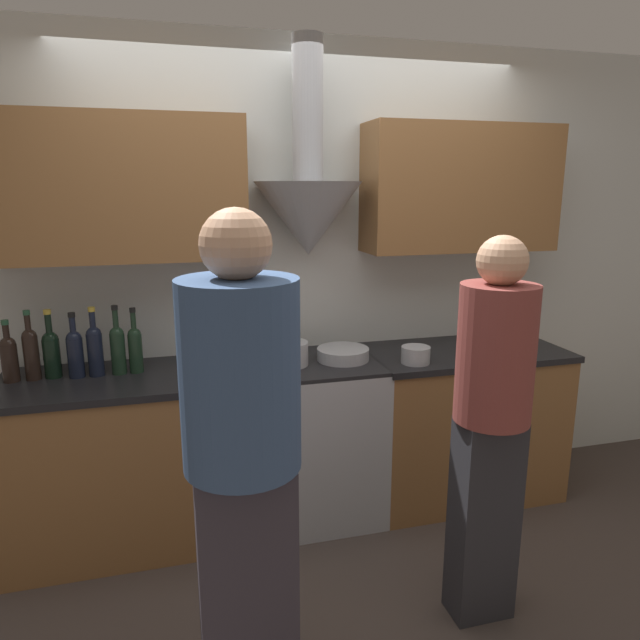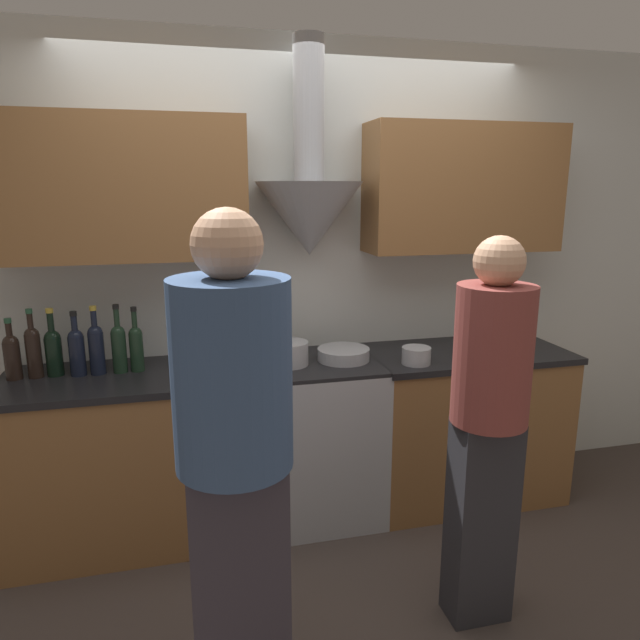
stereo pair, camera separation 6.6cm
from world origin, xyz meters
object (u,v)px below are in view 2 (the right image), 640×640
object	(u,v)px
wine_bottle_4	(96,347)
orange_fruit	(503,338)
stock_pot	(289,353)
saucepan	(416,356)
wine_bottle_6	(136,346)
person_foreground_left	(235,454)
stove_range	(316,437)
wine_bottle_1	(33,349)
wine_bottle_0	(12,354)
wine_bottle_2	(53,349)
person_foreground_right	(488,417)
wine_bottle_5	(119,346)
wine_bottle_3	(77,350)
mixing_bowl	(343,354)

from	to	relation	value
wine_bottle_4	orange_fruit	distance (m)	2.28
stock_pot	saucepan	size ratio (longest dim) A/B	1.35
wine_bottle_6	person_foreground_left	world-z (taller)	person_foreground_left
stove_range	wine_bottle_4	xyz separation A→B (m)	(-1.11, 0.05, 0.58)
wine_bottle_1	wine_bottle_0	bearing A→B (deg)	-176.91
saucepan	wine_bottle_2	bearing A→B (deg)	172.21
orange_fruit	wine_bottle_4	bearing A→B (deg)	-179.22
orange_fruit	person_foreground_right	size ratio (longest dim) A/B	0.04
wine_bottle_4	wine_bottle_5	distance (m)	0.11
wine_bottle_1	stock_pot	bearing A→B (deg)	-4.30
wine_bottle_3	saucepan	bearing A→B (deg)	-7.41
person_foreground_right	saucepan	bearing A→B (deg)	88.34
wine_bottle_0	orange_fruit	distance (m)	2.67
wine_bottle_1	stock_pot	world-z (taller)	wine_bottle_1
stock_pot	orange_fruit	size ratio (longest dim) A/B	2.90
wine_bottle_6	person_foreground_right	bearing A→B (deg)	-35.66
wine_bottle_1	saucepan	world-z (taller)	wine_bottle_1
wine_bottle_5	orange_fruit	world-z (taller)	wine_bottle_5
wine_bottle_5	stock_pot	bearing A→B (deg)	-5.37
wine_bottle_5	orange_fruit	distance (m)	2.18
wine_bottle_0	wine_bottle_3	size ratio (longest dim) A/B	0.93
wine_bottle_1	wine_bottle_2	size ratio (longest dim) A/B	1.01
wine_bottle_3	wine_bottle_5	size ratio (longest dim) A/B	0.93
stock_pot	orange_fruit	distance (m)	1.33
orange_fruit	person_foreground_right	distance (m)	1.24
stove_range	wine_bottle_5	world-z (taller)	wine_bottle_5
orange_fruit	wine_bottle_6	bearing A→B (deg)	-179.22
wine_bottle_2	mixing_bowl	bearing A→B (deg)	-3.63
person_foreground_left	person_foreground_right	size ratio (longest dim) A/B	1.07
orange_fruit	saucepan	world-z (taller)	saucepan
wine_bottle_4	person_foreground_left	world-z (taller)	person_foreground_left
wine_bottle_4	person_foreground_left	xyz separation A→B (m)	(0.57, -1.20, -0.07)
wine_bottle_3	wine_bottle_6	world-z (taller)	wine_bottle_6
wine_bottle_4	person_foreground_right	distance (m)	1.89
wine_bottle_6	wine_bottle_2	bearing A→B (deg)	176.75
wine_bottle_0	wine_bottle_4	world-z (taller)	wine_bottle_4
wine_bottle_0	person_foreground_left	bearing A→B (deg)	-51.55
wine_bottle_0	stock_pot	xyz separation A→B (m)	(1.34, -0.09, -0.06)
mixing_bowl	orange_fruit	world-z (taller)	orange_fruit
stock_pot	stove_range	bearing A→B (deg)	10.81
saucepan	person_foreground_right	size ratio (longest dim) A/B	0.09
stove_range	person_foreground_left	xyz separation A→B (m)	(-0.54, -1.14, 0.51)
stock_pot	person_foreground_right	size ratio (longest dim) A/B	0.13
wine_bottle_4	orange_fruit	size ratio (longest dim) A/B	4.88
wine_bottle_3	mixing_bowl	world-z (taller)	wine_bottle_3
wine_bottle_4	stove_range	bearing A→B (deg)	-2.62
person_foreground_left	wine_bottle_2	bearing A→B (deg)	122.33
stove_range	wine_bottle_2	xyz separation A→B (m)	(-1.31, 0.08, 0.58)
wine_bottle_4	saucepan	world-z (taller)	wine_bottle_4
stove_range	saucepan	size ratio (longest dim) A/B	5.84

